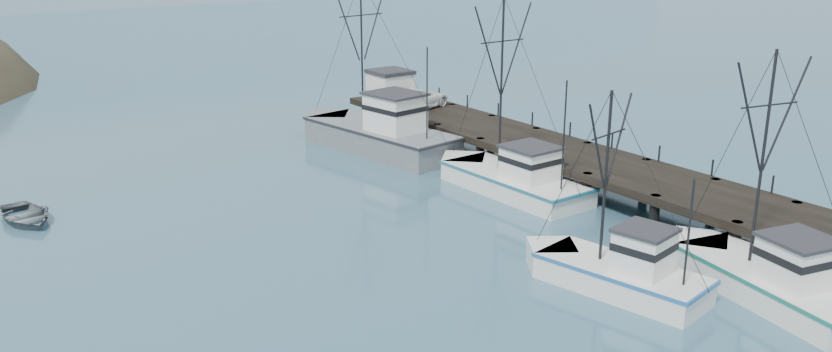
# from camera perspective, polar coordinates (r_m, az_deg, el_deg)

# --- Properties ---
(ground) EXTENTS (400.00, 400.00, 0.00)m
(ground) POSITION_cam_1_polar(r_m,az_deg,el_deg) (34.72, 11.90, -10.48)
(ground) COLOR #31566E
(ground) RESTS_ON ground
(pier) EXTENTS (6.00, 44.00, 2.00)m
(pier) POSITION_cam_1_polar(r_m,az_deg,el_deg) (53.95, 10.04, 1.62)
(pier) COLOR black
(pier) RESTS_ON ground
(distant_ridge) EXTENTS (360.00, 40.00, 26.00)m
(distant_ridge) POSITION_cam_1_polar(r_m,az_deg,el_deg) (194.15, -25.40, 10.83)
(distant_ridge) COLOR #9EB2C6
(distant_ridge) RESTS_ON ground
(trawler_near) EXTENTS (5.43, 11.18, 11.28)m
(trawler_near) POSITION_cam_1_polar(r_m,az_deg,el_deg) (39.82, 23.37, -6.58)
(trawler_near) COLOR silver
(trawler_near) RESTS_ON ground
(trawler_mid) EXTENTS (4.61, 9.34, 9.47)m
(trawler_mid) POSITION_cam_1_polar(r_m,az_deg,el_deg) (38.20, 13.84, -6.61)
(trawler_mid) COLOR silver
(trawler_mid) RESTS_ON ground
(trawler_far) EXTENTS (4.25, 12.10, 12.28)m
(trawler_far) POSITION_cam_1_polar(r_m,az_deg,el_deg) (50.91, 6.68, -0.19)
(trawler_far) COLOR silver
(trawler_far) RESTS_ON ground
(work_vessel) EXTENTS (6.42, 15.26, 12.76)m
(work_vessel) POSITION_cam_1_polar(r_m,az_deg,el_deg) (60.06, -2.81, 2.99)
(work_vessel) COLOR slate
(work_vessel) RESTS_ON ground
(pier_shed) EXTENTS (3.00, 3.20, 2.80)m
(pier_shed) POSITION_cam_1_polar(r_m,az_deg,el_deg) (66.33, -1.83, 6.29)
(pier_shed) COLOR silver
(pier_shed) RESTS_ON pier
(pickup_truck) EXTENTS (6.33, 4.29, 1.61)m
(pickup_truck) POSITION_cam_1_polar(r_m,az_deg,el_deg) (64.76, 0.12, 5.48)
(pickup_truck) COLOR silver
(pickup_truck) RESTS_ON pier
(motorboat) EXTENTS (4.04, 5.28, 1.02)m
(motorboat) POSITION_cam_1_polar(r_m,az_deg,el_deg) (50.69, -25.75, -2.89)
(motorboat) COLOR slate
(motorboat) RESTS_ON ground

